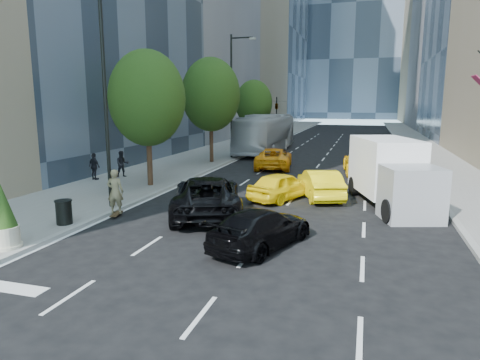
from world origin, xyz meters
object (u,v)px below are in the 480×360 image
(planter_shrub, at_px, (3,217))
(black_sedan_mercedes, at_px, (261,228))
(black_sedan_lincoln, at_px, (207,196))
(trash_can, at_px, (64,213))
(city_bus, at_px, (266,133))
(box_truck, at_px, (391,173))
(skateboarder, at_px, (115,195))

(planter_shrub, bearing_deg, black_sedan_mercedes, 19.90)
(black_sedan_lincoln, xyz_separation_m, black_sedan_mercedes, (3.20, -3.35, -0.19))
(black_sedan_lincoln, distance_m, trash_can, 5.70)
(black_sedan_mercedes, distance_m, planter_shrub, 8.31)
(black_sedan_mercedes, xyz_separation_m, trash_can, (-7.80, -0.01, -0.05))
(city_bus, bearing_deg, black_sedan_lincoln, -82.84)
(trash_can, bearing_deg, box_truck, 30.64)
(box_truck, bearing_deg, trash_can, -166.27)
(black_sedan_mercedes, height_order, box_truck, box_truck)
(skateboarder, xyz_separation_m, black_sedan_lincoln, (3.60, 1.35, -0.11))
(skateboarder, xyz_separation_m, trash_can, (-1.00, -2.01, -0.35))
(black_sedan_lincoln, bearing_deg, planter_shrub, 33.33)
(box_truck, height_order, planter_shrub, box_truck)
(planter_shrub, bearing_deg, skateboarder, 78.29)
(black_sedan_lincoln, relative_size, trash_can, 6.73)
(box_truck, bearing_deg, city_bus, 101.29)
(black_sedan_lincoln, bearing_deg, trash_can, 16.14)
(city_bus, bearing_deg, planter_shrub, -93.22)
(black_sedan_mercedes, relative_size, city_bus, 0.35)
(skateboarder, xyz_separation_m, black_sedan_mercedes, (6.80, -2.00, -0.29))
(skateboarder, bearing_deg, planter_shrub, 65.21)
(trash_can, bearing_deg, planter_shrub, -90.00)
(black_sedan_mercedes, bearing_deg, city_bus, -58.13)
(black_sedan_lincoln, relative_size, planter_shrub, 2.86)
(trash_can, xyz_separation_m, planter_shrub, (0.00, -2.82, 0.56))
(black_sedan_lincoln, relative_size, black_sedan_mercedes, 1.34)
(skateboarder, height_order, box_truck, box_truck)
(black_sedan_mercedes, relative_size, box_truck, 0.66)
(planter_shrub, bearing_deg, black_sedan_lincoln, 53.30)
(city_bus, distance_m, planter_shrub, 29.47)
(skateboarder, relative_size, black_sedan_lincoln, 0.31)
(trash_can, relative_size, planter_shrub, 0.43)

